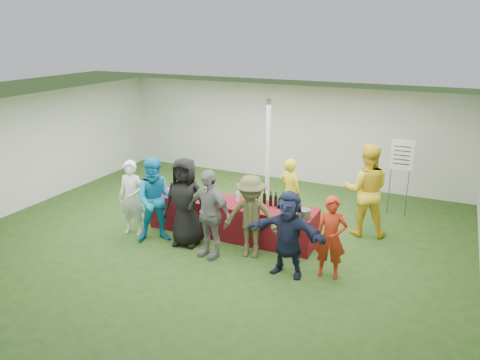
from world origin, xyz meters
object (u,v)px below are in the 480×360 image
at_px(customer_5, 288,234).
at_px(customer_0, 132,198).
at_px(customer_6, 331,237).
at_px(dump_bucket, 304,214).
at_px(staff_pourer, 290,192).
at_px(serving_table, 231,218).
at_px(customer_2, 185,202).
at_px(staff_back, 366,190).
at_px(customer_1, 157,200).
at_px(customer_4, 251,217).
at_px(customer_3, 209,213).
at_px(wine_list_sign, 401,161).

bearing_deg(customer_5, customer_0, 178.56).
bearing_deg(customer_6, dump_bucket, 130.80).
relative_size(dump_bucket, staff_pourer, 0.17).
distance_m(serving_table, customer_2, 1.13).
height_order(staff_back, customer_5, staff_back).
bearing_deg(staff_pourer, staff_back, -152.56).
xyz_separation_m(customer_2, customer_5, (2.26, -0.30, -0.12)).
relative_size(customer_1, customer_6, 1.19).
distance_m(staff_back, customer_1, 4.31).
xyz_separation_m(staff_pourer, customer_6, (1.39, -1.87, -0.02)).
xyz_separation_m(serving_table, customer_4, (0.75, -0.71, 0.43)).
xyz_separation_m(customer_1, customer_5, (2.87, -0.19, -0.10)).
relative_size(staff_pourer, customer_3, 0.88).
height_order(staff_pourer, customer_0, customer_0).
bearing_deg(customer_5, staff_back, 71.72).
bearing_deg(customer_4, customer_0, 172.99).
relative_size(customer_3, customer_4, 1.07).
bearing_deg(customer_1, customer_0, 139.61).
distance_m(staff_back, customer_5, 2.47).
relative_size(serving_table, staff_back, 1.83).
bearing_deg(customer_3, wine_list_sign, 62.44).
bearing_deg(customer_3, customer_1, -174.38).
relative_size(wine_list_sign, customer_0, 1.12).
distance_m(customer_2, customer_5, 2.28).
distance_m(wine_list_sign, staff_pourer, 2.68).
relative_size(customer_2, customer_5, 1.16).
distance_m(staff_pourer, customer_3, 2.25).
height_order(customer_2, customer_6, customer_2).
relative_size(customer_4, customer_5, 1.03).
bearing_deg(customer_0, dump_bucket, 1.45).
relative_size(customer_5, customer_6, 1.05).
height_order(dump_bucket, customer_5, customer_5).
relative_size(staff_back, customer_1, 1.11).
height_order(staff_back, customer_0, staff_back).
relative_size(staff_back, customer_6, 1.33).
bearing_deg(customer_0, staff_back, 16.70).
xyz_separation_m(dump_bucket, customer_3, (-1.60, -0.80, 0.02)).
bearing_deg(customer_0, customer_5, -12.25).
distance_m(serving_table, dump_bucket, 1.71).
bearing_deg(wine_list_sign, customer_3, -129.21).
distance_m(staff_pourer, customer_5, 2.23).
height_order(serving_table, customer_4, customer_4).
distance_m(dump_bucket, customer_3, 1.79).
relative_size(customer_4, customer_6, 1.09).
bearing_deg(customer_0, staff_pourer, 25.04).
distance_m(wine_list_sign, customer_2, 5.01).
xyz_separation_m(wine_list_sign, customer_2, (-3.64, -3.41, -0.41)).
relative_size(customer_1, customer_4, 1.09).
relative_size(customer_1, customer_5, 1.13).
height_order(serving_table, customer_0, customer_0).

